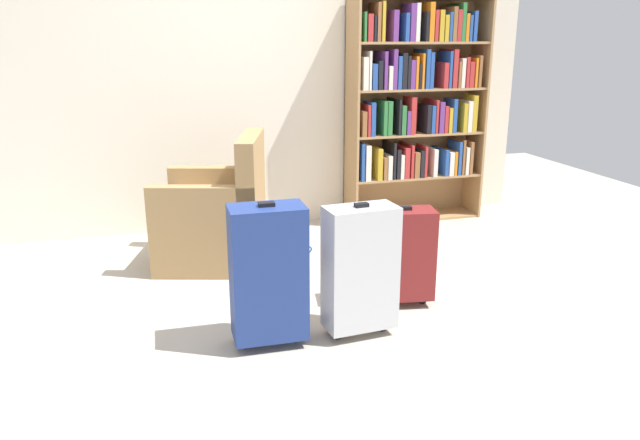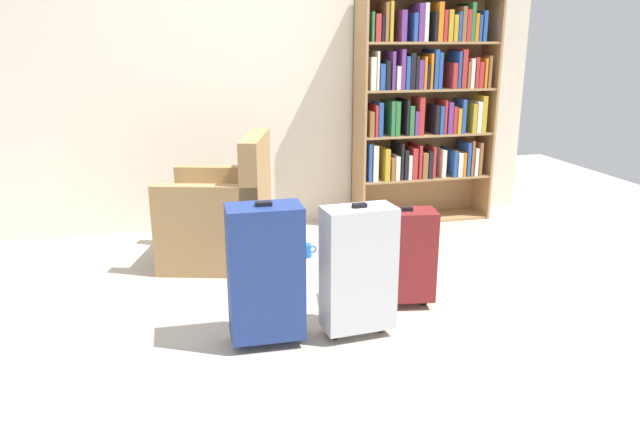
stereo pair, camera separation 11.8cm
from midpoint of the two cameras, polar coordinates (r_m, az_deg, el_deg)
The scene contains 8 objects.
ground_plane at distance 3.54m, azimuth 0.58°, elevation -9.01°, with size 8.32×8.32×0.00m, color #B2A899.
back_wall at distance 5.10m, azimuth -5.08°, elevation 13.96°, with size 4.76×0.10×2.60m, color beige.
bookshelf at distance 5.29m, azimuth 10.29°, elevation 10.69°, with size 1.17×0.34×1.84m.
armchair at distance 4.35m, azimuth -8.32°, elevation 0.22°, with size 0.87×0.87×0.90m.
mug at distance 4.45m, azimuth -0.52°, elevation -2.85°, with size 0.12×0.08×0.10m.
suitcase_silver at distance 3.21m, azimuth 4.62°, elevation -4.52°, with size 0.39×0.22×0.73m.
suitcase_navy_blue at distance 3.11m, azimuth -3.99°, elevation -4.86°, with size 0.38×0.23×0.76m.
suitcase_dark_red at distance 3.62m, azimuth 8.76°, elevation -3.23°, with size 0.38×0.25×0.60m.
Camera 2 is at (-0.76, -3.10, 1.54)m, focal length 34.50 mm.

